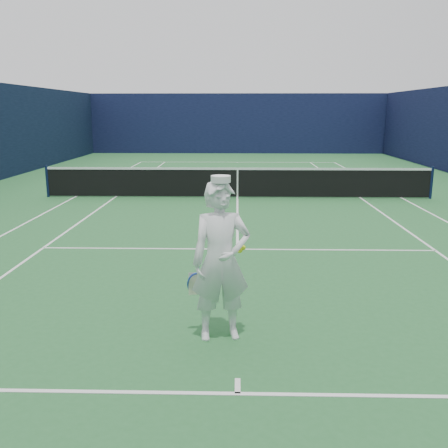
# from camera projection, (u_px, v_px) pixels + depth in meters

# --- Properties ---
(ground) EXTENTS (80.00, 80.00, 0.00)m
(ground) POSITION_uv_depth(u_px,v_px,m) (237.00, 198.00, 16.70)
(ground) COLOR #256330
(ground) RESTS_ON ground
(court_markings) EXTENTS (11.03, 23.83, 0.01)m
(court_markings) POSITION_uv_depth(u_px,v_px,m) (237.00, 198.00, 16.70)
(court_markings) COLOR white
(court_markings) RESTS_ON ground
(windscreen_fence) EXTENTS (20.12, 36.12, 4.00)m
(windscreen_fence) POSITION_uv_depth(u_px,v_px,m) (238.00, 137.00, 16.25)
(windscreen_fence) COLOR #0E1334
(windscreen_fence) RESTS_ON ground
(tennis_net) EXTENTS (12.88, 0.09, 1.07)m
(tennis_net) POSITION_uv_depth(u_px,v_px,m) (237.00, 181.00, 16.57)
(tennis_net) COLOR #141E4C
(tennis_net) RESTS_ON ground
(tennis_player) EXTENTS (0.87, 0.61, 2.08)m
(tennis_player) POSITION_uv_depth(u_px,v_px,m) (221.00, 261.00, 6.19)
(tennis_player) COLOR white
(tennis_player) RESTS_ON ground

